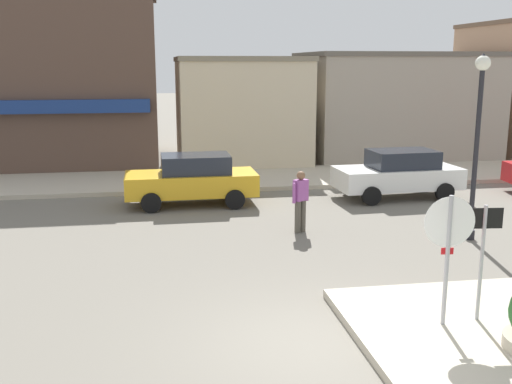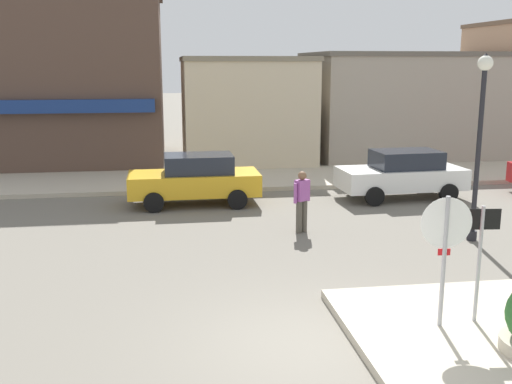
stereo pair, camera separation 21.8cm
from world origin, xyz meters
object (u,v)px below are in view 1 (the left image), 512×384
Objects in this scene: lamp_post at (478,121)px; parked_car_nearest at (192,179)px; parked_car_second at (399,173)px; stop_sign at (448,244)px; one_way_sign at (482,251)px; pedestrian_crossing_near at (301,200)px.

parked_car_nearest is at bearing 143.60° from lamp_post.
parked_car_nearest is at bearing 179.04° from parked_car_second.
stop_sign is 0.51× the size of lamp_post.
stop_sign is 0.56× the size of parked_car_second.
stop_sign is 1.10× the size of one_way_sign.
stop_sign is 10.35m from parked_car_nearest.
parked_car_nearest is 2.50× the size of pedestrian_crossing_near.
parked_car_nearest is at bearing 109.75° from stop_sign.
lamp_post is at bearing -17.95° from pedestrian_crossing_near.
pedestrian_crossing_near is at bearing 162.05° from lamp_post.
pedestrian_crossing_near is at bearing 104.44° from one_way_sign.
parked_car_nearest is at bearing 125.83° from pedestrian_crossing_near.
pedestrian_crossing_near is (-0.92, 6.16, -0.65)m from stop_sign.
parked_car_nearest is (-3.49, 9.72, -0.71)m from stop_sign.
lamp_post is at bearing -90.66° from parked_car_second.
lamp_post is at bearing 62.62° from one_way_sign.
parked_car_second is at bearing 40.18° from pedestrian_crossing_near.
lamp_post reaches higher than parked_car_second.
one_way_sign is 0.51× the size of parked_car_second.
parked_car_nearest is 0.98× the size of parked_car_second.
parked_car_nearest is at bearing 113.23° from one_way_sign.
stop_sign is 6.26m from pedestrian_crossing_near.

